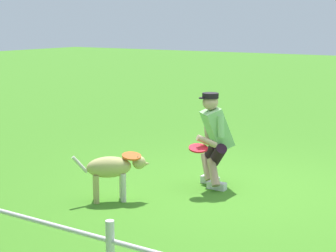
% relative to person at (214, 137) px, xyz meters
% --- Properties ---
extents(ground_plane, '(60.00, 60.00, 0.00)m').
position_rel_person_xyz_m(ground_plane, '(-0.24, 0.05, -0.70)').
color(ground_plane, '#408121').
extents(person, '(0.58, 0.71, 1.29)m').
position_rel_person_xyz_m(person, '(0.00, 0.00, 0.00)').
color(person, silver).
rests_on(person, ground_plane).
extents(dog, '(0.75, 0.72, 0.60)m').
position_rel_person_xyz_m(dog, '(0.78, 1.23, -0.29)').
color(dog, tan).
rests_on(dog, ground_plane).
extents(frisbee_flying, '(0.32, 0.32, 0.07)m').
position_rel_person_xyz_m(frisbee_flying, '(0.61, 1.05, -0.13)').
color(frisbee_flying, orange).
extents(frisbee_held, '(0.33, 0.33, 0.10)m').
position_rel_person_xyz_m(frisbee_held, '(0.03, 0.39, -0.09)').
color(frisbee_held, red).
rests_on(frisbee_held, person).
extents(fence, '(14.13, 0.06, 0.94)m').
position_rel_person_xyz_m(fence, '(-0.24, 3.78, -0.15)').
color(fence, white).
rests_on(fence, ground_plane).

